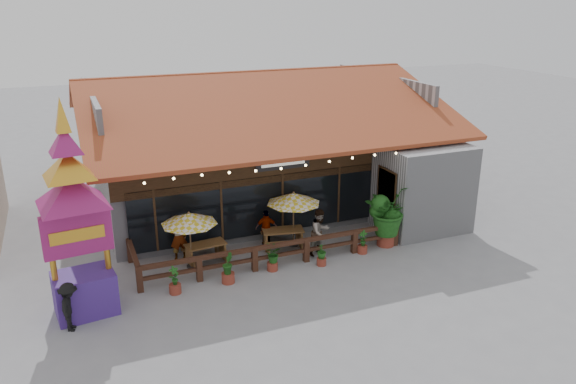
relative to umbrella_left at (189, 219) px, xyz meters
name	(u,v)px	position (x,y,z in m)	size (l,w,h in m)	color
ground	(313,254)	(4.51, -0.65, -1.87)	(100.00, 100.00, 0.00)	gray
restaurant_building	(260,154)	(4.77, 5.96, 0.34)	(15.50, 14.73, 6.09)	#ADAEB2
patio_railing	(259,251)	(2.25, -0.92, -1.26)	(10.00, 2.60, 0.92)	#402217
umbrella_left	(189,219)	(0.00, 0.00, 0.00)	(2.62, 2.62, 2.14)	brown
umbrella_right	(294,199)	(4.12, 0.35, 0.08)	(2.29, 2.29, 2.23)	brown
picnic_table_left	(206,249)	(0.59, 0.26, -1.39)	(1.59, 1.41, 0.71)	brown
picnic_table_right	(283,235)	(3.67, 0.30, -1.36)	(1.82, 1.65, 0.76)	brown
thai_sign_tower	(72,197)	(-3.70, -1.83, 1.92)	(2.95, 2.95, 7.18)	#40217C
tropical_plant	(387,211)	(7.48, -1.02, -0.43)	(2.40, 2.37, 2.52)	maroon
diner_a	(179,237)	(-0.27, 0.79, -0.98)	(0.65, 0.42, 1.77)	#3D2713
diner_b	(320,232)	(4.74, -0.78, -0.97)	(0.88, 0.68, 1.81)	#3D2713
diner_c	(266,228)	(3.15, 0.75, -1.14)	(0.85, 0.35, 1.45)	#3D2713
pedestrian	(70,307)	(-4.17, -2.67, -1.12)	(0.97, 0.56, 1.50)	black
planter_a	(175,282)	(-0.94, -1.68, -1.46)	(0.41, 0.40, 0.97)	maroon
planter_b	(228,269)	(0.88, -1.64, -1.38)	(0.49, 0.51, 1.09)	maroon
planter_c	(272,257)	(2.60, -1.35, -1.34)	(0.74, 0.71, 0.94)	maroon
planter_d	(322,255)	(4.40, -1.65, -1.46)	(0.46, 0.46, 0.86)	maroon
planter_e	(363,244)	(6.28, -1.31, -1.48)	(0.38, 0.39, 0.92)	maroon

